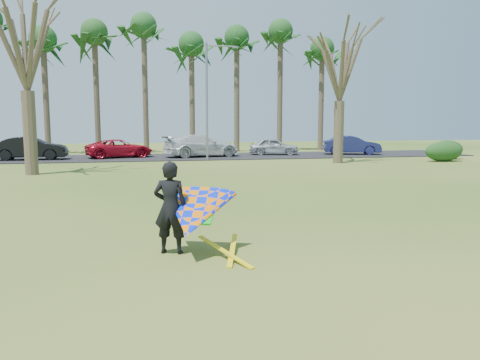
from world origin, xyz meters
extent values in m
plane|color=#1D4E11|center=(0.00, 0.00, 0.00)|extent=(100.00, 100.00, 0.00)
cube|color=black|center=(0.00, 25.00, 0.03)|extent=(46.00, 7.00, 0.06)
cylinder|color=#4B3A2D|center=(-10.00, 31.00, 4.50)|extent=(0.48, 0.48, 9.00)
ellipsoid|color=#174217|center=(-10.00, 31.00, 9.30)|extent=(4.84, 4.84, 3.08)
cylinder|color=#46392A|center=(-6.00, 31.00, 4.85)|extent=(0.48, 0.48, 9.70)
ellipsoid|color=#1D4A1A|center=(-6.00, 31.00, 10.00)|extent=(4.84, 4.84, 3.08)
cylinder|color=#453829|center=(-2.00, 31.00, 5.20)|extent=(0.48, 0.48, 10.40)
ellipsoid|color=#1B4C1F|center=(-2.00, 31.00, 10.70)|extent=(4.84, 4.84, 3.08)
cylinder|color=#4F3F2F|center=(2.00, 31.00, 4.50)|extent=(0.48, 0.48, 9.00)
ellipsoid|color=#194117|center=(2.00, 31.00, 9.30)|extent=(4.84, 4.84, 3.08)
cylinder|color=brown|center=(6.00, 31.00, 4.85)|extent=(0.48, 0.48, 9.70)
ellipsoid|color=#194619|center=(6.00, 31.00, 10.00)|extent=(4.84, 4.84, 3.08)
cylinder|color=#46382A|center=(10.00, 31.00, 5.20)|extent=(0.48, 0.48, 10.40)
ellipsoid|color=#1C491A|center=(10.00, 31.00, 10.70)|extent=(4.84, 4.84, 3.08)
cylinder|color=#4E3C2E|center=(14.00, 31.00, 4.50)|extent=(0.48, 0.48, 9.00)
ellipsoid|color=#1B4518|center=(14.00, 31.00, 9.30)|extent=(4.84, 4.84, 3.08)
cylinder|color=#453929|center=(-8.00, 15.00, 2.10)|extent=(0.64, 0.64, 4.20)
cylinder|color=#4A3C2C|center=(10.00, 18.00, 1.99)|extent=(0.64, 0.64, 3.99)
cylinder|color=gray|center=(2.00, 22.00, 4.00)|extent=(0.16, 0.16, 8.00)
cylinder|color=gray|center=(3.00, 22.00, 7.80)|extent=(2.00, 0.10, 0.10)
cube|color=gray|center=(4.00, 22.00, 7.75)|extent=(0.40, 0.18, 0.12)
ellipsoid|color=#183E16|center=(17.46, 17.57, 0.68)|extent=(2.70, 1.22, 1.35)
ellipsoid|color=#173914|center=(18.90, 19.19, 0.68)|extent=(2.44, 1.15, 1.36)
imported|color=black|center=(-9.95, 24.21, 0.85)|extent=(4.79, 1.70, 1.57)
imported|color=#AF0E1F|center=(-4.05, 25.05, 0.72)|extent=(5.21, 3.52, 1.33)
imported|color=silver|center=(1.95, 24.59, 0.88)|extent=(6.02, 3.45, 1.64)
imported|color=#A0A7AD|center=(7.86, 25.48, 0.72)|extent=(4.17, 2.59, 1.32)
imported|color=navy|center=(14.09, 24.53, 0.80)|extent=(4.77, 2.79, 1.49)
imported|color=black|center=(-2.07, -0.90, 0.95)|extent=(0.80, 0.65, 1.89)
cone|color=#0527FF|center=(-1.62, -1.15, 0.85)|extent=(2.13, 2.39, 2.02)
cube|color=#0CBF19|center=(-1.50, -1.23, 0.80)|extent=(0.62, 0.60, 0.24)
cube|color=yellow|center=(-1.07, -1.50, 0.01)|extent=(0.85, 1.66, 0.28)
cube|color=yellow|center=(-0.87, -1.30, 0.01)|extent=(0.56, 1.76, 0.22)
camera|label=1|loc=(-2.67, -10.31, 2.68)|focal=35.00mm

